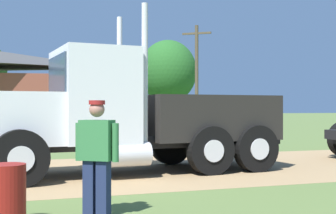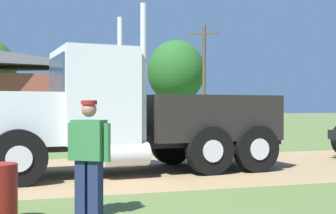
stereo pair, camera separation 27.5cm
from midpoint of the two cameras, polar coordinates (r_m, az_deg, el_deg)
ground_plane at (r=11.75m, az=-7.73°, el=-7.67°), size 200.00×200.00×0.00m
dirt_track at (r=11.75m, az=-7.73°, el=-7.65°), size 120.00×6.29×0.01m
truck_foreground_white at (r=11.36m, az=-5.79°, el=-1.23°), size 7.89×3.11×3.88m
visitor_standing_near at (r=6.88m, az=-9.65°, el=-5.48°), size 0.56×0.48×1.66m
steel_barrel at (r=6.74m, az=-20.03°, el=-9.88°), size 0.53×0.53×0.81m
utility_pole_near at (r=35.44m, az=3.23°, el=4.03°), size 1.84×1.44×7.66m
tree_right at (r=43.31m, az=-0.18°, el=4.26°), size 5.20×5.20×7.68m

